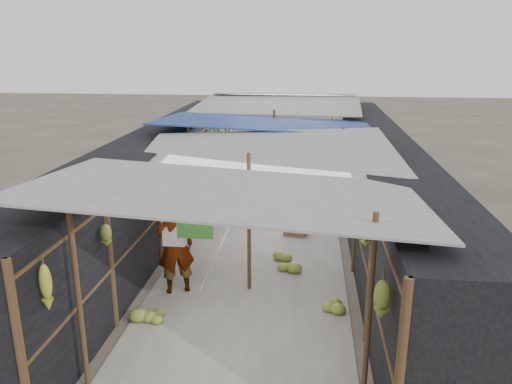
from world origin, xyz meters
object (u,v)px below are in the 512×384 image
at_px(vendor_seated, 323,176).
at_px(shopper_blue, 221,192).
at_px(vendor_elderly, 175,246).
at_px(crate_near, 296,229).
at_px(black_basin, 325,178).

bearing_deg(vendor_seated, shopper_blue, -44.00).
bearing_deg(vendor_elderly, shopper_blue, -116.00).
xyz_separation_m(crate_near, vendor_elderly, (-2.08, -3.12, 0.76)).
height_order(shopper_blue, vendor_seated, shopper_blue).
bearing_deg(black_basin, vendor_seated, -96.25).
relative_size(vendor_elderly, shopper_blue, 1.18).
bearing_deg(vendor_seated, crate_near, -14.41).
height_order(black_basin, vendor_elderly, vendor_elderly).
bearing_deg(vendor_seated, black_basin, 169.53).
relative_size(shopper_blue, vendor_seated, 1.81).
relative_size(crate_near, black_basin, 0.79).
xyz_separation_m(black_basin, vendor_seated, (-0.11, -1.03, 0.33)).
bearing_deg(vendor_elderly, vendor_seated, -135.38).
height_order(black_basin, vendor_seated, vendor_seated).
bearing_deg(crate_near, vendor_seated, 89.66).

